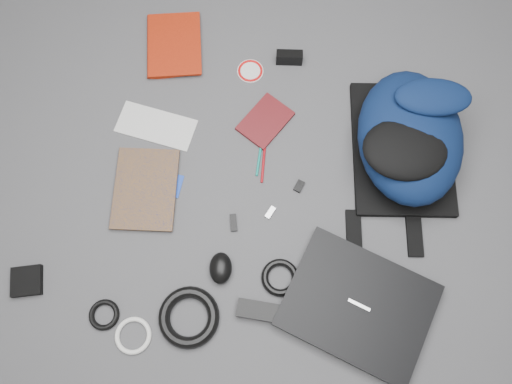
% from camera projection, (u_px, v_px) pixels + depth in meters
% --- Properties ---
extents(ground, '(4.00, 4.00, 0.00)m').
position_uv_depth(ground, '(256.00, 194.00, 1.56)').
color(ground, '#4F4F51').
rests_on(ground, ground).
extents(backpack, '(0.45, 0.56, 0.20)m').
position_uv_depth(backpack, '(410.00, 137.00, 1.50)').
color(backpack, black).
rests_on(backpack, ground).
extents(laptop, '(0.46, 0.38, 0.04)m').
position_uv_depth(laptop, '(358.00, 306.00, 1.43)').
color(laptop, black).
rests_on(laptop, ground).
extents(textbook_red, '(0.25, 0.29, 0.03)m').
position_uv_depth(textbook_red, '(147.00, 47.00, 1.70)').
color(textbook_red, maroon).
rests_on(textbook_red, ground).
extents(comic_book, '(0.25, 0.30, 0.02)m').
position_uv_depth(comic_book, '(115.00, 188.00, 1.55)').
color(comic_book, '#A86A0C').
rests_on(comic_book, ground).
extents(envelope, '(0.25, 0.12, 0.00)m').
position_uv_depth(envelope, '(156.00, 126.00, 1.62)').
color(envelope, silver).
rests_on(envelope, ground).
extents(dvd_case, '(0.18, 0.20, 0.01)m').
position_uv_depth(dvd_case, '(265.00, 121.00, 1.62)').
color(dvd_case, '#450D0F').
rests_on(dvd_case, ground).
extents(compact_camera, '(0.09, 0.05, 0.05)m').
position_uv_depth(compact_camera, '(289.00, 58.00, 1.67)').
color(compact_camera, black).
rests_on(compact_camera, ground).
extents(sticker_disc, '(0.10, 0.10, 0.00)m').
position_uv_depth(sticker_disc, '(250.00, 71.00, 1.69)').
color(sticker_disc, silver).
rests_on(sticker_disc, ground).
extents(pen_teal, '(0.03, 0.14, 0.01)m').
position_uv_depth(pen_teal, '(260.00, 155.00, 1.59)').
color(pen_teal, '#0E8071').
rests_on(pen_teal, ground).
extents(pen_red, '(0.04, 0.15, 0.01)m').
position_uv_depth(pen_red, '(264.00, 161.00, 1.59)').
color(pen_red, maroon).
rests_on(pen_red, ground).
extents(id_badge, '(0.05, 0.08, 0.00)m').
position_uv_depth(id_badge, '(174.00, 185.00, 1.56)').
color(id_badge, '#1639A8').
rests_on(id_badge, ground).
extents(usb_black, '(0.04, 0.06, 0.01)m').
position_uv_depth(usb_black, '(233.00, 223.00, 1.52)').
color(usb_black, black).
rests_on(usb_black, ground).
extents(usb_silver, '(0.03, 0.04, 0.01)m').
position_uv_depth(usb_silver, '(270.00, 212.00, 1.53)').
color(usb_silver, '#A3A2A5').
rests_on(usb_silver, ground).
extents(key_fob, '(0.03, 0.04, 0.01)m').
position_uv_depth(key_fob, '(299.00, 186.00, 1.56)').
color(key_fob, black).
rests_on(key_fob, ground).
extents(mouse, '(0.09, 0.11, 0.05)m').
position_uv_depth(mouse, '(221.00, 268.00, 1.46)').
color(mouse, black).
rests_on(mouse, ground).
extents(headphone_left, '(0.04, 0.04, 0.01)m').
position_uv_depth(headphone_left, '(159.00, 194.00, 1.55)').
color(headphone_left, '#B2B2B4').
rests_on(headphone_left, ground).
extents(headphone_right, '(0.06, 0.06, 0.01)m').
position_uv_depth(headphone_right, '(166.00, 204.00, 1.54)').
color(headphone_right, silver).
rests_on(headphone_right, ground).
extents(cable_coil, '(0.12, 0.12, 0.02)m').
position_uv_depth(cable_coil, '(280.00, 277.00, 1.47)').
color(cable_coil, black).
rests_on(cable_coil, ground).
extents(power_brick, '(0.13, 0.06, 0.03)m').
position_uv_depth(power_brick, '(258.00, 311.00, 1.44)').
color(power_brick, black).
rests_on(power_brick, ground).
extents(power_cord_coil, '(0.21, 0.21, 0.03)m').
position_uv_depth(power_cord_coil, '(189.00, 317.00, 1.43)').
color(power_cord_coil, black).
rests_on(power_cord_coil, ground).
extents(pouch, '(0.11, 0.11, 0.02)m').
position_uv_depth(pouch, '(27.00, 281.00, 1.46)').
color(pouch, black).
rests_on(pouch, ground).
extents(earbud_coil, '(0.11, 0.11, 0.02)m').
position_uv_depth(earbud_coil, '(104.00, 315.00, 1.44)').
color(earbud_coil, black).
rests_on(earbud_coil, ground).
extents(white_cable_coil, '(0.13, 0.13, 0.01)m').
position_uv_depth(white_cable_coil, '(133.00, 336.00, 1.42)').
color(white_cable_coil, silver).
rests_on(white_cable_coil, ground).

